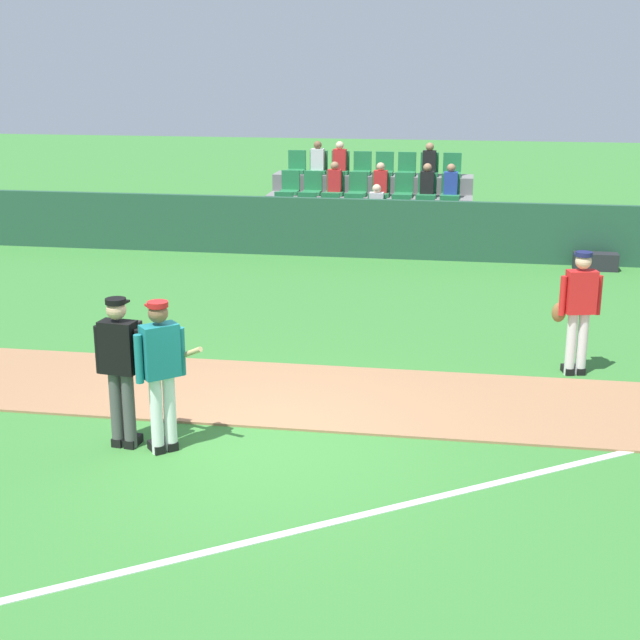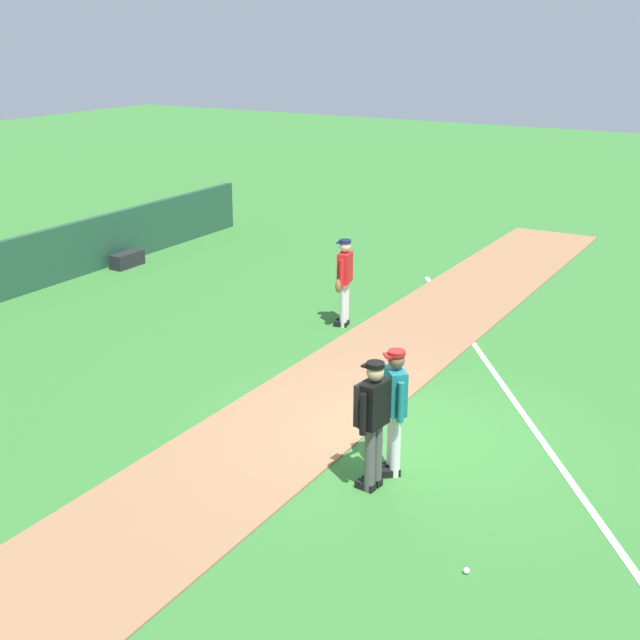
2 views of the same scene
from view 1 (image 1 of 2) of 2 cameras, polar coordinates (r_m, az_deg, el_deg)
The scene contains 9 objects.
ground_plane at distance 10.69m, azimuth -4.22°, elevation -7.58°, with size 80.00×80.00×0.00m, color #387A33.
infield_dirt_path at distance 12.08m, azimuth -2.53°, elevation -4.61°, with size 28.00×2.34×0.03m, color #9E704C.
foul_line_chalk at distance 10.00m, azimuth 12.30°, elevation -9.67°, with size 12.00×0.10×0.01m, color white.
dugout_fence at distance 20.17m, azimuth 2.48°, elevation 5.77°, with size 20.00×0.16×1.30m, color #234C38.
stadium_bleachers at distance 22.01m, azimuth 3.10°, elevation 6.61°, with size 5.00×2.95×2.30m.
batter_teal_jersey at distance 10.20m, azimuth -9.92°, elevation -3.14°, with size 0.71×0.69×1.76m.
umpire_home_plate at distance 10.42m, azimuth -12.40°, elevation -2.69°, with size 0.59×0.34×1.76m.
runner_red_jersey at distance 13.02m, azimuth 15.90°, elevation 0.70°, with size 0.67×0.37×1.76m.
equipment_bag at distance 19.87m, azimuth 16.90°, elevation 3.53°, with size 0.90×0.36×0.36m, color #232328.
Camera 1 is at (2.35, -9.50, 4.31)m, focal length 51.00 mm.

